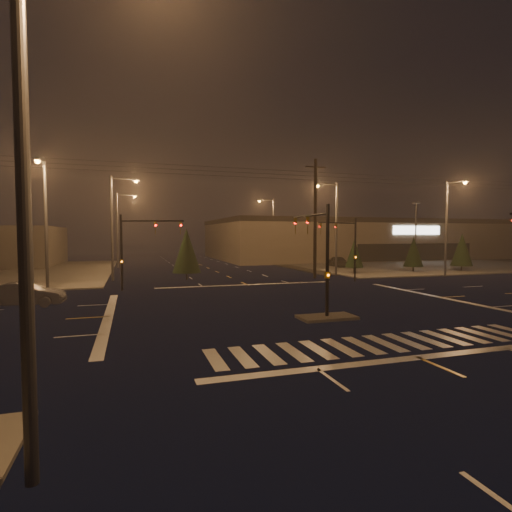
# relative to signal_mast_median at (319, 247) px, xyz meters

# --- Properties ---
(ground) EXTENTS (140.00, 140.00, 0.00)m
(ground) POSITION_rel_signal_mast_median_xyz_m (-0.00, 3.07, -3.75)
(ground) COLOR black
(ground) RESTS_ON ground
(sidewalk_ne) EXTENTS (36.00, 36.00, 0.12)m
(sidewalk_ne) POSITION_rel_signal_mast_median_xyz_m (30.00, 33.07, -3.69)
(sidewalk_ne) COLOR #494641
(sidewalk_ne) RESTS_ON ground
(median_island) EXTENTS (3.00, 1.60, 0.15)m
(median_island) POSITION_rel_signal_mast_median_xyz_m (-0.00, -0.93, -3.68)
(median_island) COLOR #494641
(median_island) RESTS_ON ground
(crosswalk) EXTENTS (15.00, 2.60, 0.01)m
(crosswalk) POSITION_rel_signal_mast_median_xyz_m (-0.00, -5.93, -3.75)
(crosswalk) COLOR beige
(crosswalk) RESTS_ON ground
(stop_bar_near) EXTENTS (16.00, 0.50, 0.01)m
(stop_bar_near) POSITION_rel_signal_mast_median_xyz_m (-0.00, -7.93, -3.75)
(stop_bar_near) COLOR beige
(stop_bar_near) RESTS_ON ground
(stop_bar_far) EXTENTS (16.00, 0.50, 0.01)m
(stop_bar_far) POSITION_rel_signal_mast_median_xyz_m (-0.00, 14.07, -3.75)
(stop_bar_far) COLOR beige
(stop_bar_far) RESTS_ON ground
(parking_lot) EXTENTS (50.00, 24.00, 0.08)m
(parking_lot) POSITION_rel_signal_mast_median_xyz_m (35.00, 31.07, -3.71)
(parking_lot) COLOR black
(parking_lot) RESTS_ON ground
(retail_building) EXTENTS (60.20, 28.30, 7.20)m
(retail_building) POSITION_rel_signal_mast_median_xyz_m (35.00, 49.06, 0.09)
(retail_building) COLOR brown
(retail_building) RESTS_ON ground
(signal_mast_median) EXTENTS (0.25, 4.59, 6.00)m
(signal_mast_median) POSITION_rel_signal_mast_median_xyz_m (0.00, 0.00, 0.00)
(signal_mast_median) COLOR black
(signal_mast_median) RESTS_ON ground
(signal_mast_ne) EXTENTS (4.84, 1.86, 6.00)m
(signal_mast_ne) POSITION_rel_signal_mast_median_xyz_m (9.50, 13.21, 0.04)
(signal_mast_ne) COLOR black
(signal_mast_ne) RESTS_ON ground
(signal_mast_nw) EXTENTS (4.84, 1.86, 6.00)m
(signal_mast_nw) POSITION_rel_signal_mast_median_xyz_m (-9.50, 13.21, 0.04)
(signal_mast_nw) COLOR black
(signal_mast_nw) RESTS_ON ground
(streetlight_0) EXTENTS (2.77, 0.32, 10.00)m
(streetlight_0) POSITION_rel_signal_mast_median_xyz_m (-11.18, -11.93, 2.05)
(streetlight_0) COLOR #38383A
(streetlight_0) RESTS_ON ground
(streetlight_1) EXTENTS (2.77, 0.32, 10.00)m
(streetlight_1) POSITION_rel_signal_mast_median_xyz_m (-11.18, 21.07, 2.05)
(streetlight_1) COLOR #38383A
(streetlight_1) RESTS_ON ground
(streetlight_2) EXTENTS (2.77, 0.32, 10.00)m
(streetlight_2) POSITION_rel_signal_mast_median_xyz_m (-11.18, 37.07, 2.05)
(streetlight_2) COLOR #38383A
(streetlight_2) RESTS_ON ground
(streetlight_3) EXTENTS (2.77, 0.32, 10.00)m
(streetlight_3) POSITION_rel_signal_mast_median_xyz_m (11.18, 19.07, 2.05)
(streetlight_3) COLOR #38383A
(streetlight_3) RESTS_ON ground
(streetlight_4) EXTENTS (2.77, 0.32, 10.00)m
(streetlight_4) POSITION_rel_signal_mast_median_xyz_m (11.18, 39.07, 2.05)
(streetlight_4) COLOR #38383A
(streetlight_4) RESTS_ON ground
(streetlight_5) EXTENTS (0.32, 2.77, 10.00)m
(streetlight_5) POSITION_rel_signal_mast_median_xyz_m (-16.00, 14.26, 2.05)
(streetlight_5) COLOR #38383A
(streetlight_5) RESTS_ON ground
(streetlight_6) EXTENTS (0.32, 2.77, 10.00)m
(streetlight_6) POSITION_rel_signal_mast_median_xyz_m (22.00, 14.26, 2.05)
(streetlight_6) COLOR #38383A
(streetlight_6) RESTS_ON ground
(utility_pole_1) EXTENTS (2.20, 0.32, 12.00)m
(utility_pole_1) POSITION_rel_signal_mast_median_xyz_m (8.00, 17.07, 2.38)
(utility_pole_1) COLOR black
(utility_pole_1) RESTS_ON ground
(conifer_0) EXTENTS (2.06, 2.06, 3.91)m
(conifer_0) POSITION_rel_signal_mast_median_xyz_m (14.52, 20.32, -1.45)
(conifer_0) COLOR black
(conifer_0) RESTS_ON ground
(conifer_1) EXTENTS (2.23, 2.23, 4.19)m
(conifer_1) POSITION_rel_signal_mast_median_xyz_m (21.96, 19.54, -1.31)
(conifer_1) COLOR black
(conifer_1) RESTS_ON ground
(conifer_2) EXTENTS (2.49, 2.49, 4.59)m
(conifer_2) POSITION_rel_signal_mast_median_xyz_m (28.31, 18.77, -1.11)
(conifer_2) COLOR black
(conifer_2) RESTS_ON ground
(conifer_3) EXTENTS (2.78, 2.78, 5.05)m
(conifer_3) POSITION_rel_signal_mast_median_xyz_m (-4.56, 19.74, -0.88)
(conifer_3) COLOR black
(conifer_3) RESTS_ON ground
(car_parked) EXTENTS (2.48, 4.69, 1.52)m
(car_parked) POSITION_rel_signal_mast_median_xyz_m (17.17, 28.63, -2.99)
(car_parked) COLOR black
(car_parked) RESTS_ON ground
(car_crossing) EXTENTS (4.60, 1.79, 1.49)m
(car_crossing) POSITION_rel_signal_mast_median_xyz_m (-16.06, 7.76, -3.00)
(car_crossing) COLOR #57585E
(car_crossing) RESTS_ON ground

